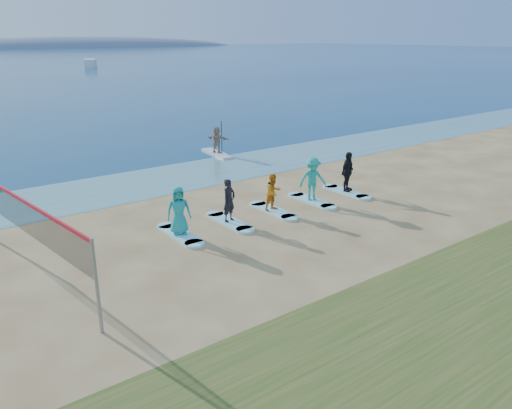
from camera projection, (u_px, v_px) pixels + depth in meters
ground at (287, 252)px, 16.82m from camera, size 600.00×600.00×0.00m
shallow_water at (151, 182)px, 24.77m from camera, size 600.00×600.00×0.00m
island_ridge at (84, 47)px, 297.95m from camera, size 220.00×56.00×18.00m
volleyball_net at (21, 215)px, 14.70m from camera, size 1.25×9.01×2.50m
paddleboard at (217, 153)px, 30.45m from camera, size 1.02×3.06×0.12m
paddleboarder at (217, 140)px, 30.18m from camera, size 1.05×1.53×1.59m
boat_offshore_b at (91, 67)px, 112.49m from camera, size 4.69×6.97×1.70m
surfboard_0 at (180, 235)px, 18.14m from camera, size 0.70×2.20×0.09m
student_0 at (179, 211)px, 17.84m from camera, size 1.00×0.81×1.77m
surfboard_1 at (229, 222)px, 19.37m from camera, size 0.70×2.20×0.09m
student_1 at (229, 200)px, 19.09m from camera, size 0.70×0.57×1.67m
surfboard_2 at (273, 211)px, 20.60m from camera, size 0.70×2.20×0.09m
student_2 at (273, 192)px, 20.34m from camera, size 0.77×0.62×1.53m
surfboard_3 at (312, 201)px, 21.83m from camera, size 0.70×2.20×0.09m
student_3 at (313, 179)px, 21.51m from camera, size 1.40×1.12×1.89m
surfboard_4 at (346, 192)px, 23.07m from camera, size 0.70×2.20×0.09m
student_4 at (348, 172)px, 22.76m from camera, size 1.16×0.77×1.83m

